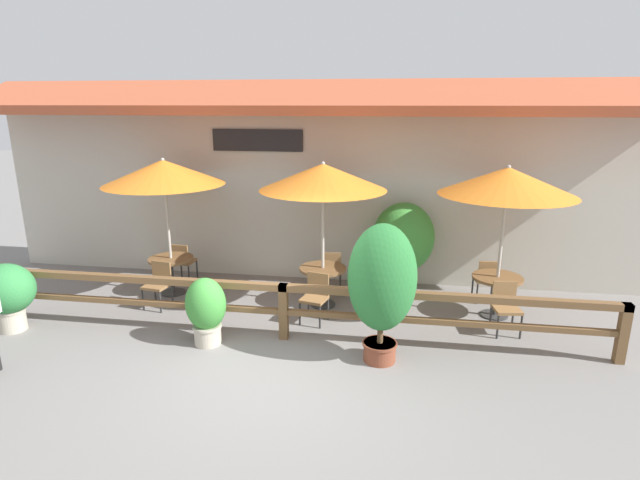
{
  "coord_description": "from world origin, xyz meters",
  "views": [
    {
      "loc": [
        1.76,
        -6.28,
        3.77
      ],
      "look_at": [
        0.52,
        1.56,
        1.57
      ],
      "focal_mm": 28.0,
      "sensor_mm": 36.0,
      "label": 1
    }
  ],
  "objects_px": {
    "chair_near_streetside": "(158,282)",
    "potted_plant_broad_leaf": "(7,292)",
    "potted_plant_small_flowering": "(403,238)",
    "dining_table_far": "(497,285)",
    "patio_umbrella_near": "(164,172)",
    "dining_table_middle": "(323,275)",
    "potted_plant_corner_fern": "(382,282)",
    "chair_far_wallside": "(487,278)",
    "chair_near_wallside": "(183,260)",
    "patio_umbrella_middle": "(323,177)",
    "chair_middle_wallside": "(331,269)",
    "chair_far_streetside": "(506,305)",
    "patio_umbrella_far": "(507,181)",
    "potted_plant_entrance_palm": "(206,309)",
    "chair_middle_streetside": "(315,295)",
    "dining_table_near": "(171,265)"
  },
  "relations": [
    {
      "from": "potted_plant_entrance_palm",
      "to": "potted_plant_broad_leaf",
      "type": "height_order",
      "value": "potted_plant_broad_leaf"
    },
    {
      "from": "patio_umbrella_middle",
      "to": "chair_middle_wallside",
      "type": "height_order",
      "value": "patio_umbrella_middle"
    },
    {
      "from": "patio_umbrella_near",
      "to": "dining_table_near",
      "type": "relative_size",
      "value": 3.09
    },
    {
      "from": "patio_umbrella_middle",
      "to": "chair_middle_streetside",
      "type": "height_order",
      "value": "patio_umbrella_middle"
    },
    {
      "from": "dining_table_middle",
      "to": "patio_umbrella_near",
      "type": "bearing_deg",
      "value": 177.76
    },
    {
      "from": "potted_plant_corner_fern",
      "to": "potted_plant_small_flowering",
      "type": "bearing_deg",
      "value": 83.84
    },
    {
      "from": "chair_middle_wallside",
      "to": "potted_plant_entrance_palm",
      "type": "relative_size",
      "value": 0.77
    },
    {
      "from": "patio_umbrella_near",
      "to": "chair_far_wallside",
      "type": "bearing_deg",
      "value": 4.86
    },
    {
      "from": "dining_table_middle",
      "to": "potted_plant_corner_fern",
      "type": "relative_size",
      "value": 0.42
    },
    {
      "from": "chair_near_streetside",
      "to": "chair_middle_streetside",
      "type": "relative_size",
      "value": 1.0
    },
    {
      "from": "dining_table_middle",
      "to": "chair_far_streetside",
      "type": "distance_m",
      "value": 3.28
    },
    {
      "from": "patio_umbrella_far",
      "to": "chair_near_streetside",
      "type": "bearing_deg",
      "value": -174.98
    },
    {
      "from": "chair_near_streetside",
      "to": "potted_plant_small_flowering",
      "type": "relative_size",
      "value": 0.47
    },
    {
      "from": "chair_near_wallside",
      "to": "potted_plant_broad_leaf",
      "type": "bearing_deg",
      "value": 59.03
    },
    {
      "from": "chair_near_wallside",
      "to": "dining_table_far",
      "type": "xyz_separation_m",
      "value": [
        6.35,
        -0.82,
        0.12
      ]
    },
    {
      "from": "chair_near_streetside",
      "to": "chair_far_wallside",
      "type": "xyz_separation_m",
      "value": [
        6.16,
        1.21,
        0.0
      ]
    },
    {
      "from": "patio_umbrella_middle",
      "to": "potted_plant_broad_leaf",
      "type": "relative_size",
      "value": 2.33
    },
    {
      "from": "patio_umbrella_far",
      "to": "chair_middle_wallside",
      "type": "bearing_deg",
      "value": 166.4
    },
    {
      "from": "potted_plant_small_flowering",
      "to": "chair_middle_streetside",
      "type": "bearing_deg",
      "value": -130.86
    },
    {
      "from": "chair_near_streetside",
      "to": "chair_far_wallside",
      "type": "bearing_deg",
      "value": 19.72
    },
    {
      "from": "chair_near_streetside",
      "to": "potted_plant_broad_leaf",
      "type": "xyz_separation_m",
      "value": [
        -2.02,
        -1.35,
        0.21
      ]
    },
    {
      "from": "chair_far_wallside",
      "to": "potted_plant_corner_fern",
      "type": "bearing_deg",
      "value": 48.43
    },
    {
      "from": "patio_umbrella_near",
      "to": "potted_plant_corner_fern",
      "type": "relative_size",
      "value": 1.29
    },
    {
      "from": "dining_table_near",
      "to": "chair_middle_wallside",
      "type": "bearing_deg",
      "value": 11.03
    },
    {
      "from": "chair_near_streetside",
      "to": "potted_plant_broad_leaf",
      "type": "distance_m",
      "value": 2.44
    },
    {
      "from": "dining_table_far",
      "to": "patio_umbrella_near",
      "type": "bearing_deg",
      "value": 178.76
    },
    {
      "from": "chair_middle_streetside",
      "to": "dining_table_far",
      "type": "bearing_deg",
      "value": 26.19
    },
    {
      "from": "chair_near_streetside",
      "to": "chair_near_wallside",
      "type": "distance_m",
      "value": 1.37
    },
    {
      "from": "dining_table_near",
      "to": "patio_umbrella_far",
      "type": "bearing_deg",
      "value": -1.24
    },
    {
      "from": "dining_table_middle",
      "to": "potted_plant_corner_fern",
      "type": "bearing_deg",
      "value": -59.52
    },
    {
      "from": "chair_near_streetside",
      "to": "dining_table_far",
      "type": "height_order",
      "value": "chair_near_streetside"
    },
    {
      "from": "chair_near_wallside",
      "to": "potted_plant_broad_leaf",
      "type": "height_order",
      "value": "potted_plant_broad_leaf"
    },
    {
      "from": "chair_middle_wallside",
      "to": "chair_far_wallside",
      "type": "distance_m",
      "value": 3.05
    },
    {
      "from": "chair_middle_streetside",
      "to": "patio_umbrella_far",
      "type": "relative_size",
      "value": 0.31
    },
    {
      "from": "potted_plant_corner_fern",
      "to": "chair_far_wallside",
      "type": "bearing_deg",
      "value": 53.64
    },
    {
      "from": "chair_near_wallside",
      "to": "dining_table_far",
      "type": "distance_m",
      "value": 6.4
    },
    {
      "from": "patio_umbrella_far",
      "to": "patio_umbrella_near",
      "type": "bearing_deg",
      "value": 178.76
    },
    {
      "from": "dining_table_far",
      "to": "potted_plant_entrance_palm",
      "type": "relative_size",
      "value": 0.8
    },
    {
      "from": "chair_near_streetside",
      "to": "potted_plant_corner_fern",
      "type": "distance_m",
      "value": 4.52
    },
    {
      "from": "patio_umbrella_near",
      "to": "chair_far_streetside",
      "type": "distance_m",
      "value": 6.67
    },
    {
      "from": "potted_plant_broad_leaf",
      "to": "chair_far_streetside",
      "type": "bearing_deg",
      "value": 8.49
    },
    {
      "from": "potted_plant_entrance_palm",
      "to": "potted_plant_broad_leaf",
      "type": "relative_size",
      "value": 0.95
    },
    {
      "from": "chair_middle_streetside",
      "to": "chair_far_wallside",
      "type": "distance_m",
      "value": 3.42
    },
    {
      "from": "chair_middle_streetside",
      "to": "chair_far_streetside",
      "type": "height_order",
      "value": "same"
    },
    {
      "from": "patio_umbrella_far",
      "to": "dining_table_far",
      "type": "bearing_deg",
      "value": 0.0
    },
    {
      "from": "chair_near_streetside",
      "to": "potted_plant_corner_fern",
      "type": "relative_size",
      "value": 0.41
    },
    {
      "from": "chair_near_wallside",
      "to": "potted_plant_entrance_palm",
      "type": "bearing_deg",
      "value": 124.55
    },
    {
      "from": "patio_umbrella_far",
      "to": "potted_plant_entrance_palm",
      "type": "bearing_deg",
      "value": -158.74
    },
    {
      "from": "chair_near_streetside",
      "to": "potted_plant_small_flowering",
      "type": "distance_m",
      "value": 4.85
    },
    {
      "from": "chair_near_streetside",
      "to": "potted_plant_broad_leaf",
      "type": "bearing_deg",
      "value": -137.54
    }
  ]
}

